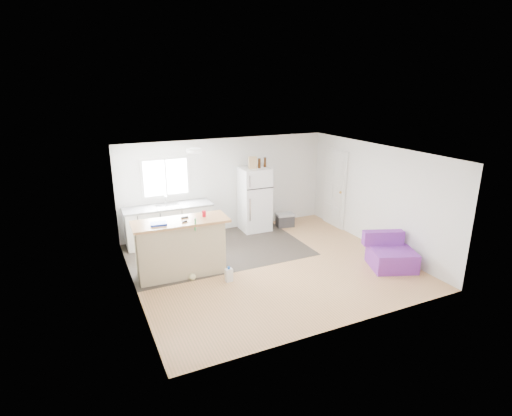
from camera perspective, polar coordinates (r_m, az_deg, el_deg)
The scene contains 19 objects.
room at distance 8.14m, azimuth 2.04°, elevation -0.53°, with size 5.51×5.01×2.41m.
vinyl_zone at distance 9.37m, azimuth -5.52°, elevation -5.95°, with size 4.05×2.50×0.00m, color #2E2823.
window at distance 9.83m, azimuth -12.78°, elevation 4.30°, with size 1.18×0.06×0.98m.
interior_door at distance 10.85m, azimuth 11.19°, elevation 2.71°, with size 0.11×0.92×2.10m.
ceiling_fixture at distance 8.53m, azimuth -8.89°, elevation 8.13°, with size 0.30×0.30×0.07m, color white.
kitchen_cabinets at distance 9.82m, azimuth -12.31°, elevation -2.24°, with size 2.10×0.69×1.21m.
peninsula at distance 8.11m, azimuth -10.74°, elevation -5.56°, with size 1.89×0.79×1.15m.
refrigerator at distance 10.36m, azimuth -0.20°, elevation 1.26°, with size 0.75×0.71×1.66m.
cooler at distance 10.80m, azimuth 4.17°, elevation -1.69°, with size 0.52×0.40×0.36m.
purple_seat at distance 8.88m, azimuth 18.63°, elevation -6.39°, with size 1.10×1.09×0.71m.
cleaner_jug at distance 7.89m, azimuth -3.89°, elevation -9.51°, with size 0.15×0.11×0.31m.
mop at distance 8.02m, azimuth -8.99°, elevation -8.46°, with size 0.22×0.36×1.28m.
red_cup at distance 8.06m, azimuth -7.44°, elevation -0.81°, with size 0.08×0.08×0.12m, color red.
blue_tray at distance 7.77m, azimuth -13.76°, elevation -2.19°, with size 0.30×0.22×0.04m, color #132DB5.
tool_a at distance 8.04m, azimuth -10.16°, elevation -1.30°, with size 0.14×0.05×0.03m, color black.
tool_b at distance 7.81m, azimuth -10.20°, elevation -1.90°, with size 0.10×0.04×0.03m, color black.
cardboard_box at distance 10.05m, azimuth -0.48°, elevation 6.50°, with size 0.20×0.10×0.30m, color tan.
bottle_left at distance 10.10m, azimuth 0.47°, elevation 6.41°, with size 0.07×0.07×0.25m, color #391E0A.
bottle_right at distance 10.25m, azimuth 1.28°, elevation 6.57°, with size 0.07×0.07×0.25m, color #391E0A.
Camera 1 is at (-3.54, -6.89, 3.69)m, focal length 28.00 mm.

